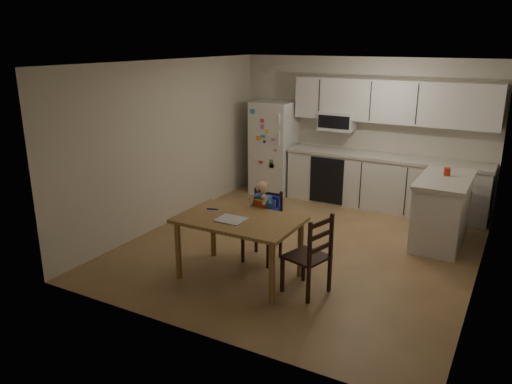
{
  "coord_description": "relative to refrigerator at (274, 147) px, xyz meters",
  "views": [
    {
      "loc": [
        2.56,
        -5.98,
        2.79
      ],
      "look_at": [
        -0.39,
        -0.64,
        0.91
      ],
      "focal_mm": 35.0,
      "sensor_mm": 36.0,
      "label": 1
    }
  ],
  "objects": [
    {
      "name": "red_cup",
      "position": [
        3.19,
        -0.94,
        0.16
      ],
      "size": [
        0.09,
        0.09,
        0.11
      ],
      "primitive_type": "cylinder",
      "color": "red",
      "rests_on": "kitchen_island"
    },
    {
      "name": "dining_table",
      "position": [
        1.26,
        -3.39,
        -0.19
      ],
      "size": [
        1.43,
        0.92,
        0.76
      ],
      "color": "olive",
      "rests_on": "ground"
    },
    {
      "name": "chair_booster",
      "position": [
        1.26,
        -2.78,
        -0.2
      ],
      "size": [
        0.41,
        0.41,
        1.08
      ],
      "rotation": [
        0.0,
        0.0,
        0.01
      ],
      "color": "black",
      "rests_on": "ground"
    },
    {
      "name": "kitchen_run",
      "position": [
        2.05,
        0.09,
        0.03
      ],
      "size": [
        3.37,
        0.62,
        2.15
      ],
      "color": "silver",
      "rests_on": "ground"
    },
    {
      "name": "room",
      "position": [
        1.55,
        -1.67,
        0.4
      ],
      "size": [
        4.52,
        5.01,
        2.51
      ],
      "color": "olive",
      "rests_on": "ground"
    },
    {
      "name": "refrigerator",
      "position": [
        0.0,
        0.0,
        0.0
      ],
      "size": [
        0.72,
        0.7,
        1.7
      ],
      "primitive_type": "cube",
      "color": "silver",
      "rests_on": "ground"
    },
    {
      "name": "chair_side",
      "position": [
        2.21,
        -3.37,
        -0.31
      ],
      "size": [
        0.52,
        0.52,
        0.95
      ],
      "rotation": [
        0.0,
        0.0,
        -1.85
      ],
      "color": "black",
      "rests_on": "ground"
    },
    {
      "name": "kitchen_island",
      "position": [
        3.2,
        -1.09,
        -0.37
      ],
      "size": [
        0.68,
        1.29,
        0.95
      ],
      "color": "silver",
      "rests_on": "ground"
    },
    {
      "name": "toddler_spoon",
      "position": [
        0.81,
        -3.29,
        -0.08
      ],
      "size": [
        0.12,
        0.06,
        0.02
      ],
      "primitive_type": "cylinder",
      "rotation": [
        0.0,
        1.57,
        0.35
      ],
      "color": "#1E24C7",
      "rests_on": "dining_table"
    },
    {
      "name": "napkin",
      "position": [
        1.21,
        -3.49,
        -0.08
      ],
      "size": [
        0.33,
        0.28,
        0.01
      ],
      "primitive_type": "cube",
      "color": "#BBBBC1",
      "rests_on": "dining_table"
    }
  ]
}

